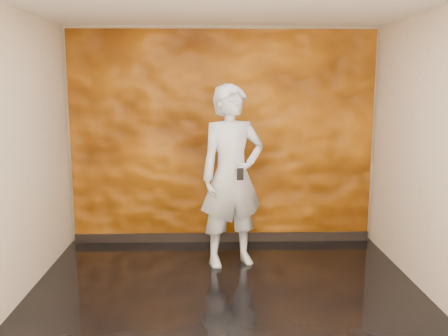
{
  "coord_description": "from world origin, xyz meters",
  "views": [
    {
      "loc": [
        -0.15,
        -4.47,
        2.1
      ],
      "look_at": [
        -0.01,
        0.86,
        1.18
      ],
      "focal_mm": 40.0,
      "sensor_mm": 36.0,
      "label": 1
    }
  ],
  "objects": [
    {
      "name": "phone",
      "position": [
        0.17,
        0.81,
        1.12
      ],
      "size": [
        0.07,
        0.02,
        0.14
      ],
      "primitive_type": "cube",
      "rotation": [
        0.0,
        0.0,
        0.07
      ],
      "color": "black",
      "rests_on": "man"
    },
    {
      "name": "room",
      "position": [
        0.0,
        0.0,
        1.4
      ],
      "size": [
        4.02,
        4.02,
        2.81
      ],
      "color": "black",
      "rests_on": "ground"
    },
    {
      "name": "feature_wall",
      "position": [
        0.0,
        1.96,
        1.38
      ],
      "size": [
        3.9,
        0.06,
        2.75
      ],
      "primitive_type": "cube",
      "color": "#C76A0D",
      "rests_on": "ground"
    },
    {
      "name": "man",
      "position": [
        0.09,
        1.11,
        1.04
      ],
      "size": [
        0.88,
        0.72,
        2.08
      ],
      "primitive_type": "imported",
      "rotation": [
        0.0,
        0.0,
        0.33
      ],
      "color": "#9EA5AF",
      "rests_on": "ground"
    },
    {
      "name": "baseboard",
      "position": [
        0.0,
        1.92,
        0.06
      ],
      "size": [
        3.9,
        0.04,
        0.12
      ],
      "primitive_type": "cube",
      "color": "black",
      "rests_on": "ground"
    }
  ]
}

